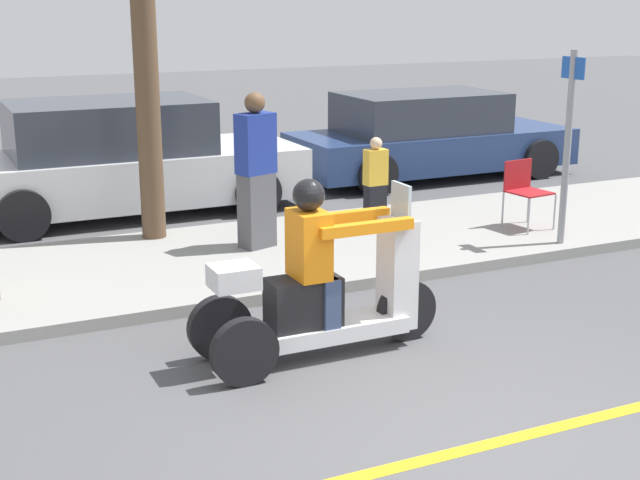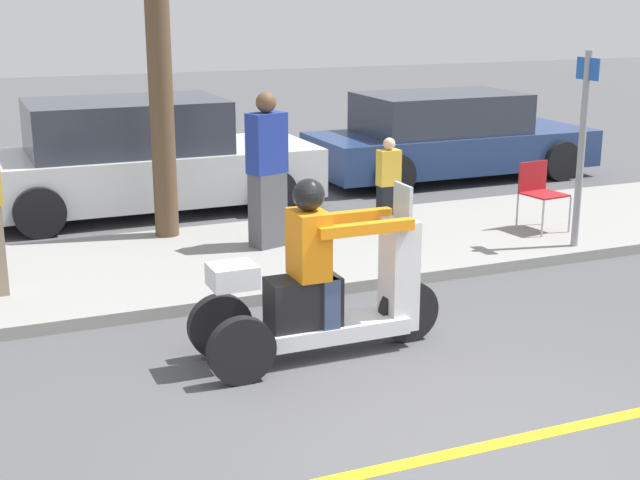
% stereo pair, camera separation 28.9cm
% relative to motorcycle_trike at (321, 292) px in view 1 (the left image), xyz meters
% --- Properties ---
extents(ground_plane, '(60.00, 60.00, 0.00)m').
position_rel_motorcycle_trike_xyz_m(ground_plane, '(0.31, -1.87, -0.55)').
color(ground_plane, '#4C4C4F').
extents(lane_stripe, '(24.00, 0.12, 0.01)m').
position_rel_motorcycle_trike_xyz_m(lane_stripe, '(-0.01, -1.87, -0.54)').
color(lane_stripe, gold).
rests_on(lane_stripe, ground).
extents(sidewalk_strip, '(28.00, 2.80, 0.12)m').
position_rel_motorcycle_trike_xyz_m(sidewalk_strip, '(0.31, 2.73, -0.49)').
color(sidewalk_strip, gray).
rests_on(sidewalk_strip, ground).
extents(motorcycle_trike, '(2.13, 0.68, 1.50)m').
position_rel_motorcycle_trike_xyz_m(motorcycle_trike, '(0.00, 0.00, 0.00)').
color(motorcycle_trike, black).
rests_on(motorcycle_trike, ground).
extents(spectator_end_of_line, '(0.27, 0.17, 1.13)m').
position_rel_motorcycle_trike_xyz_m(spectator_end_of_line, '(2.18, 3.08, 0.12)').
color(spectator_end_of_line, black).
rests_on(spectator_end_of_line, sidewalk_strip).
extents(spectator_with_child, '(0.47, 0.37, 1.75)m').
position_rel_motorcycle_trike_xyz_m(spectator_with_child, '(0.57, 2.92, 0.42)').
color(spectator_with_child, '#515156').
rests_on(spectator_with_child, sidewalk_strip).
extents(folding_chair_curbside, '(0.52, 0.52, 0.82)m').
position_rel_motorcycle_trike_xyz_m(folding_chair_curbside, '(3.88, 2.38, 0.08)').
color(folding_chair_curbside, '#A5A8AD').
rests_on(folding_chair_curbside, sidewalk_strip).
extents(parked_car_lot_right, '(4.69, 2.09, 1.54)m').
position_rel_motorcycle_trike_xyz_m(parked_car_lot_right, '(-0.30, 5.72, 0.18)').
color(parked_car_lot_right, silver).
rests_on(parked_car_lot_right, ground).
extents(parked_car_lot_left, '(4.63, 1.99, 1.39)m').
position_rel_motorcycle_trike_xyz_m(parked_car_lot_left, '(4.79, 6.09, 0.11)').
color(parked_car_lot_left, navy).
rests_on(parked_car_lot_left, ground).
extents(tree_trunk, '(0.28, 0.28, 3.23)m').
position_rel_motorcycle_trike_xyz_m(tree_trunk, '(-0.38, 3.85, 1.19)').
color(tree_trunk, brown).
rests_on(tree_trunk, sidewalk_strip).
extents(street_sign, '(0.08, 0.36, 2.20)m').
position_rel_motorcycle_trike_xyz_m(street_sign, '(3.81, 1.58, 0.77)').
color(street_sign, gray).
rests_on(street_sign, sidewalk_strip).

